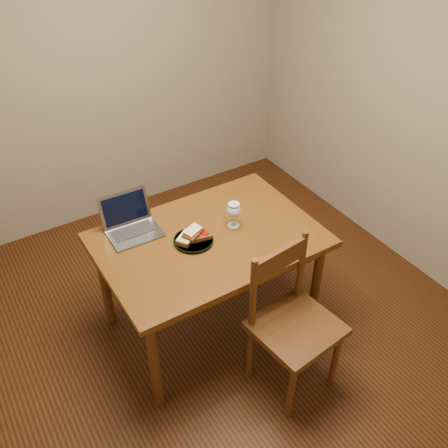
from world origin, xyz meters
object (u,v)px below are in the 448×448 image
milk_glass (234,215)px  laptop (130,222)px  table (209,248)px  chair (294,318)px  plate (194,241)px

milk_glass → laptop: (-0.55, 0.30, -0.02)m
table → chair: 0.66m
plate → table: bearing=-6.3°
chair → laptop: 1.11m
chair → laptop: bearing=113.1°
table → milk_glass: size_ratio=7.82×
plate → milk_glass: milk_glass is taller
table → laptop: (-0.36, 0.32, 0.14)m
milk_glass → table: bearing=-174.7°
chair → plate: chair is taller
plate → chair: bearing=-66.8°
plate → laptop: laptop is taller
milk_glass → plate: bearing=-178.6°
chair → milk_glass: (0.01, 0.64, 0.30)m
chair → plate: 0.73m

